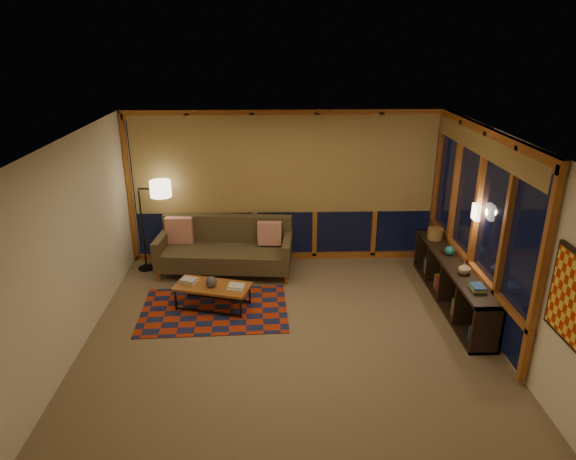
{
  "coord_description": "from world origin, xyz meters",
  "views": [
    {
      "loc": [
        -0.21,
        -6.22,
        3.87
      ],
      "look_at": [
        0.0,
        0.61,
        1.25
      ],
      "focal_mm": 32.0,
      "sensor_mm": 36.0,
      "label": 1
    }
  ],
  "objects_px": {
    "coffee_table": "(213,296)",
    "floor_lamp": "(142,226)",
    "sofa": "(225,248)",
    "bookshelf": "(452,283)"
  },
  "relations": [
    {
      "from": "coffee_table",
      "to": "floor_lamp",
      "type": "distance_m",
      "value": 2.04
    },
    {
      "from": "sofa",
      "to": "floor_lamp",
      "type": "distance_m",
      "value": 1.46
    },
    {
      "from": "coffee_table",
      "to": "floor_lamp",
      "type": "relative_size",
      "value": 0.69
    },
    {
      "from": "coffee_table",
      "to": "floor_lamp",
      "type": "xyz_separation_m",
      "value": [
        -1.32,
        1.42,
        0.62
      ]
    },
    {
      "from": "sofa",
      "to": "bookshelf",
      "type": "bearing_deg",
      "value": -13.37
    },
    {
      "from": "bookshelf",
      "to": "coffee_table",
      "type": "bearing_deg",
      "value": -179.67
    },
    {
      "from": "sofa",
      "to": "coffee_table",
      "type": "distance_m",
      "value": 1.24
    },
    {
      "from": "floor_lamp",
      "to": "sofa",
      "type": "bearing_deg",
      "value": -7.58
    },
    {
      "from": "sofa",
      "to": "bookshelf",
      "type": "relative_size",
      "value": 0.82
    },
    {
      "from": "coffee_table",
      "to": "bookshelf",
      "type": "height_order",
      "value": "bookshelf"
    }
  ]
}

